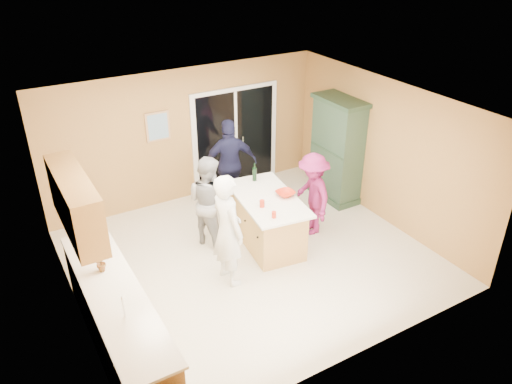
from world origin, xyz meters
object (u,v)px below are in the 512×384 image
woman_magenta (312,194)px  woman_white (228,230)px  woman_grey (209,201)px  kitchen_island (267,222)px  green_hutch (337,151)px  woman_navy (230,164)px

woman_magenta → woman_white: bearing=-66.1°
woman_grey → woman_magenta: 1.80m
kitchen_island → woman_grey: (-0.82, 0.54, 0.38)m
green_hutch → woman_magenta: green_hutch is taller
kitchen_island → woman_navy: 1.56m
green_hutch → woman_white: bearing=-156.9°
woman_white → woman_grey: bearing=-15.1°
woman_grey → woman_navy: woman_navy is taller
green_hutch → woman_magenta: bearing=-144.8°
kitchen_island → green_hutch: green_hutch is taller
woman_grey → green_hutch: bearing=-110.2°
woman_grey → woman_magenta: bearing=-134.3°
woman_white → woman_magenta: 1.97m
woman_white → woman_navy: bearing=-32.9°
green_hutch → woman_grey: bearing=-176.0°
kitchen_island → woman_white: size_ratio=1.01×
woman_navy → woman_magenta: bearing=132.0°
woman_white → woman_grey: woman_white is taller
kitchen_island → woman_white: woman_white is taller
woman_navy → woman_grey: bearing=61.6°
woman_white → woman_grey: (0.21, 1.10, -0.10)m
green_hutch → woman_navy: 2.09m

